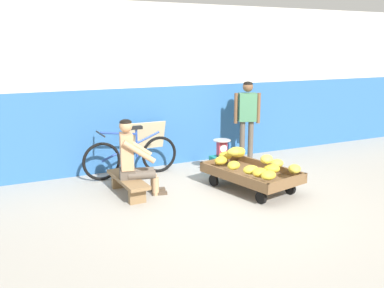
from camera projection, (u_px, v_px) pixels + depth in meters
name	position (u px, v px, depth m)	size (l,w,h in m)	color
ground_plane	(241.00, 209.00, 5.83)	(80.00, 80.00, 0.00)	#A39E93
back_wall	(165.00, 86.00, 7.81)	(16.00, 0.30, 2.89)	#2D609E
banana_cart	(251.00, 175.00, 6.54)	(1.12, 1.58, 0.36)	brown
banana_pile	(250.00, 162.00, 6.46)	(1.03, 1.46, 0.26)	gold
low_bench	(128.00, 182.00, 6.33)	(0.33, 1.11, 0.27)	olive
vendor_seated	(133.00, 158.00, 6.27)	(0.72, 0.57, 1.14)	tan
plastic_crate	(222.00, 165.00, 7.44)	(0.36, 0.28, 0.30)	#19847F
weighing_scale	(222.00, 148.00, 7.37)	(0.30, 0.30, 0.29)	#28282D
bicycle_near_left	(131.00, 156.00, 7.22)	(1.66, 0.48, 0.86)	black
sign_board	(145.00, 145.00, 7.70)	(0.70, 0.30, 0.86)	#C6B289
customer_adult	(247.00, 113.00, 7.92)	(0.46, 0.30, 1.53)	brown
shopping_bag	(248.00, 171.00, 7.15)	(0.18, 0.12, 0.24)	green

